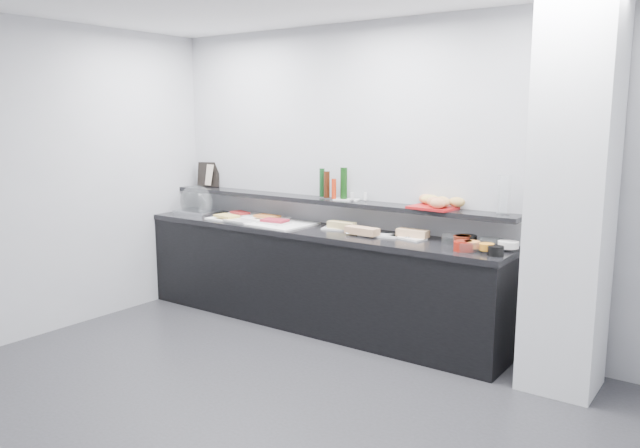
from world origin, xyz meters
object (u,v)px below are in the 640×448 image
Objects in this scene: sandwich_plate_mid at (379,235)px; framed_print at (209,174)px; condiment_tray at (347,200)px; bread_tray at (433,208)px; cloche_base at (198,212)px; carafe at (504,195)px.

framed_print reaches higher than sandwich_plate_mid.
sandwich_plate_mid is 0.54m from condiment_tray.
framed_print is 2.65m from bread_tray.
cloche_base is 1.94× the size of condiment_tray.
carafe reaches higher than bread_tray.
cloche_base is at bearing 175.71° from condiment_tray.
framed_print is 3.22m from carafe.
sandwich_plate_mid is at bearing -34.10° from condiment_tray.
carafe reaches higher than framed_print.
framed_print is 0.72× the size of bread_tray.
bread_tray is (0.41, 0.14, 0.25)m from sandwich_plate_mid.
cloche_base is 2.57m from bread_tray.
sandwich_plate_mid is 1.11× the size of carafe.
cloche_base is at bearing -93.45° from framed_print.
framed_print is at bearing -176.97° from bread_tray.
condiment_tray is 0.74× the size of carafe.
bread_tray is (2.55, 0.18, 0.24)m from cloche_base.
bread_tray reaches higher than cloche_base.
sandwich_plate_mid is at bearing -169.33° from carafe.
carafe is at bearing -24.47° from framed_print.
sandwich_plate_mid is at bearing -155.73° from bread_tray.
bread_tray is (0.85, -0.04, 0.00)m from condiment_tray.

